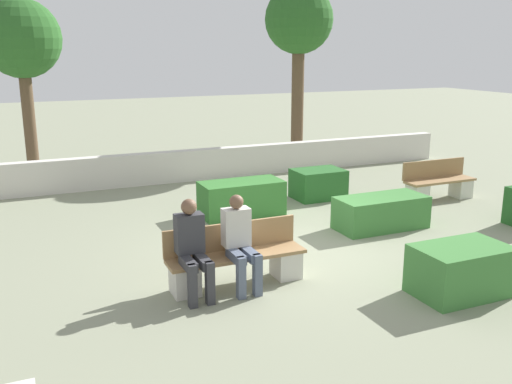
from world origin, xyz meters
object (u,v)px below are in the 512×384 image
Objects in this scene: person_seated_woman at (192,244)px; tree_center_left at (299,24)px; bench_front at (236,262)px; bench_left_side at (439,185)px; tree_leftmost at (21,41)px; person_seated_man at (240,238)px.

person_seated_woman is 0.27× the size of tree_center_left.
tree_center_left is (5.05, 7.78, 3.59)m from bench_front.
bench_left_side is 6.41m from tree_center_left.
person_seated_woman is at bearing -168.30° from bench_front.
bench_front is at bearing -163.34° from bench_left_side.
bench_front is 6.38m from bench_left_side.
bench_front is 9.03m from tree_leftmost.
person_seated_man is at bearing -90.38° from bench_front.
person_seated_man is 0.30× the size of tree_leftmost.
bench_left_side is at bearing -34.71° from tree_leftmost.
tree_leftmost reaches higher than person_seated_man.
tree_leftmost reaches higher than bench_front.
person_seated_man is 0.68m from person_seated_woman.
tree_leftmost is (-1.59, 8.31, 2.69)m from person_seated_woman.
person_seated_woman is 10.28m from tree_center_left.
tree_center_left reaches higher than bench_left_side.
bench_front is at bearing 11.70° from person_seated_woman.
person_seated_man is (-0.00, -0.14, 0.39)m from bench_front.
bench_front is 1.19× the size of bench_left_side.
person_seated_man is at bearing -162.17° from bench_left_side.
bench_front is at bearing -74.47° from tree_leftmost.
person_seated_man is at bearing -74.73° from tree_leftmost.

